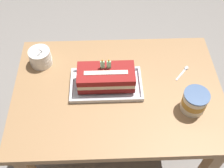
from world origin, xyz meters
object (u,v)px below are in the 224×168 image
birthday_cake (106,77)px  ice_cream_tub (194,101)px  bowl_stack (40,57)px  serving_spoon_near_tray (184,70)px  foil_tray (106,85)px

birthday_cake → ice_cream_tub: 0.43m
birthday_cake → bowl_stack: bearing=153.7°
bowl_stack → serving_spoon_near_tray: bowl_stack is taller
ice_cream_tub → serving_spoon_near_tray: (0.01, 0.23, -0.05)m
foil_tray → birthday_cake: bearing=90.0°
bowl_stack → birthday_cake: bearing=-26.3°
ice_cream_tub → serving_spoon_near_tray: bearing=87.3°
serving_spoon_near_tray → birthday_cake: bearing=-168.2°
bowl_stack → ice_cream_tub: (0.75, -0.32, 0.01)m
foil_tray → serving_spoon_near_tray: bearing=11.8°
ice_cream_tub → serving_spoon_near_tray: 0.24m
birthday_cake → serving_spoon_near_tray: bearing=11.8°
birthday_cake → ice_cream_tub: (0.40, -0.15, -0.01)m
ice_cream_tub → serving_spoon_near_tray: size_ratio=1.18×
ice_cream_tub → bowl_stack: bearing=157.1°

